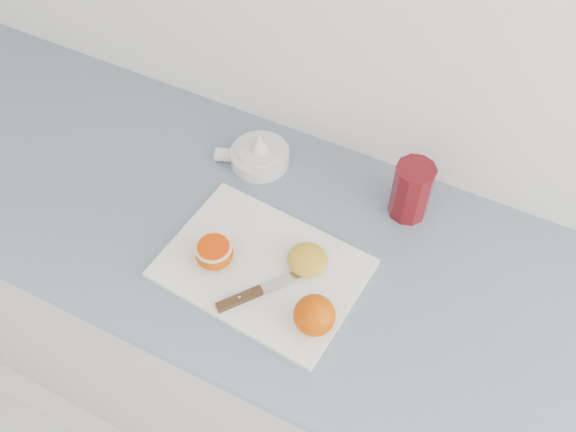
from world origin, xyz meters
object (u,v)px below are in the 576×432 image
(half_orange, at_px, (214,253))
(red_tumbler, at_px, (411,192))
(counter, at_px, (305,350))
(citrus_juicer, at_px, (259,154))
(cutting_board, at_px, (262,268))

(half_orange, bearing_deg, red_tumbler, 45.11)
(counter, relative_size, citrus_juicer, 15.16)
(counter, xyz_separation_m, citrus_juicer, (-0.21, 0.17, 0.47))
(counter, height_order, cutting_board, cutting_board)
(half_orange, height_order, citrus_juicer, citrus_juicer)
(counter, height_order, half_orange, half_orange)
(cutting_board, xyz_separation_m, red_tumbler, (0.20, 0.27, 0.06))
(cutting_board, bearing_deg, counter, 49.85)
(citrus_juicer, bearing_deg, half_orange, -79.56)
(cutting_board, relative_size, citrus_juicer, 2.31)
(red_tumbler, bearing_deg, citrus_juicer, -177.22)
(red_tumbler, bearing_deg, counter, -125.93)
(half_orange, relative_size, red_tumbler, 0.55)
(counter, relative_size, red_tumbler, 18.52)
(counter, xyz_separation_m, half_orange, (-0.16, -0.11, 0.48))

